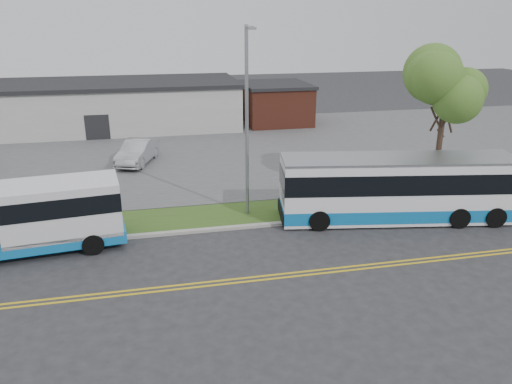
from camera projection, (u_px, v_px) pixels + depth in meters
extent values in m
plane|color=#28282B|center=(197.00, 242.00, 23.29)|extent=(140.00, 140.00, 0.00)
cube|color=gold|center=(207.00, 282.00, 19.75)|extent=(70.00, 0.12, 0.01)
cube|color=gold|center=(208.00, 286.00, 19.47)|extent=(70.00, 0.12, 0.01)
cube|color=#9E9B93|center=(194.00, 231.00, 24.28)|extent=(80.00, 0.30, 0.15)
cube|color=#324C19|center=(191.00, 218.00, 25.95)|extent=(80.00, 3.30, 0.10)
cube|color=#4C4C4F|center=(174.00, 151.00, 38.94)|extent=(80.00, 25.00, 0.10)
cube|color=#9E9E99|center=(101.00, 107.00, 46.29)|extent=(25.00, 10.00, 4.00)
cube|color=black|center=(98.00, 84.00, 45.57)|extent=(25.40, 10.40, 0.35)
cube|color=black|center=(97.00, 128.00, 42.03)|extent=(2.00, 0.15, 2.20)
cube|color=brown|center=(275.00, 105.00, 48.78)|extent=(6.00, 7.00, 3.60)
cube|color=black|center=(275.00, 85.00, 48.13)|extent=(6.30, 7.30, 0.30)
cylinder|color=#3A2820|center=(438.00, 157.00, 28.08)|extent=(0.32, 0.32, 4.76)
ellipsoid|color=#456C25|center=(446.00, 90.00, 26.83)|extent=(5.20, 5.20, 4.42)
cylinder|color=gray|center=(247.00, 125.00, 24.87)|extent=(0.18, 0.18, 9.50)
cylinder|color=gray|center=(249.00, 27.00, 22.69)|extent=(0.12, 1.40, 0.12)
cube|color=gray|center=(252.00, 28.00, 22.10)|extent=(0.35, 0.18, 0.12)
cube|color=#0F67A9|center=(37.00, 238.00, 22.25)|extent=(7.89, 3.45, 0.56)
cube|color=silver|center=(62.00, 207.00, 22.20)|extent=(5.21, 3.14, 2.36)
cube|color=black|center=(61.00, 199.00, 22.07)|extent=(5.24, 3.19, 0.84)
cylinder|color=black|center=(93.00, 244.00, 21.94)|extent=(0.97, 0.42, 0.94)
cylinder|color=black|center=(91.00, 224.00, 24.11)|extent=(0.97, 0.42, 0.94)
cube|color=white|center=(398.00, 189.00, 25.40)|extent=(12.12, 4.64, 3.12)
cube|color=#0F67A9|center=(396.00, 208.00, 25.76)|extent=(12.15, 4.67, 0.65)
cube|color=black|center=(399.00, 177.00, 25.20)|extent=(12.17, 4.69, 1.02)
cube|color=black|center=(283.00, 183.00, 25.01)|extent=(0.52, 2.46, 1.72)
cube|color=black|center=(281.00, 212.00, 25.53)|extent=(0.58, 2.67, 0.54)
cube|color=gray|center=(401.00, 159.00, 24.88)|extent=(12.12, 4.64, 0.13)
cylinder|color=black|center=(319.00, 220.00, 24.40)|extent=(1.08, 0.51, 1.03)
cylinder|color=black|center=(311.00, 202.00, 26.79)|extent=(1.08, 0.51, 1.03)
cylinder|color=black|center=(459.00, 218.00, 24.71)|extent=(1.08, 0.51, 1.03)
cylinder|color=black|center=(439.00, 200.00, 27.11)|extent=(1.08, 0.51, 1.03)
cylinder|color=black|center=(495.00, 217.00, 24.79)|extent=(1.08, 0.51, 1.03)
cylinder|color=black|center=(472.00, 200.00, 27.19)|extent=(1.08, 0.51, 1.03)
imported|color=#A2A4A9|center=(137.00, 152.00, 35.24)|extent=(3.27, 5.32, 1.66)
sphere|color=white|center=(6.00, 235.00, 23.41)|extent=(0.32, 0.32, 0.32)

